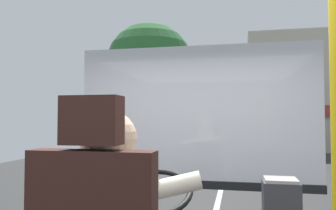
{
  "coord_description": "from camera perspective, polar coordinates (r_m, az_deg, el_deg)",
  "views": [
    {
      "loc": [
        0.43,
        -1.8,
        1.81
      ],
      "look_at": [
        -0.16,
        1.01,
        1.93
      ],
      "focal_mm": 35.38,
      "sensor_mm": 36.0,
      "label": 1
    }
  ],
  "objects": [
    {
      "name": "ground",
      "position": [
        10.77,
        9.63,
        -12.11
      ],
      "size": [
        18.0,
        44.0,
        0.06
      ],
      "color": "#2E2E2E"
    },
    {
      "name": "shop_building",
      "position": [
        22.26,
        25.8,
        1.77
      ],
      "size": [
        9.49,
        6.04,
        6.63
      ],
      "color": "#BCB29E",
      "rests_on": "ground"
    },
    {
      "name": "windshield_panel",
      "position": [
        3.45,
        4.75,
        -4.66
      ],
      "size": [
        2.5,
        0.08,
        1.48
      ],
      "color": "silver"
    },
    {
      "name": "street_tree",
      "position": [
        12.93,
        -3.23,
        6.58
      ],
      "size": [
        3.35,
        3.35,
        5.51
      ],
      "color": "#4C3828",
      "rests_on": "ground"
    }
  ]
}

